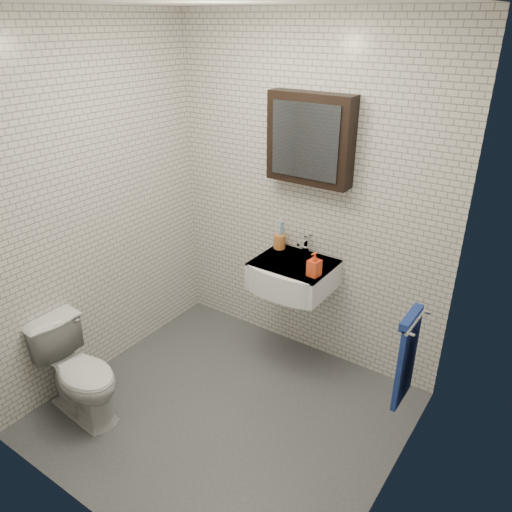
% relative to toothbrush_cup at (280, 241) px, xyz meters
% --- Properties ---
extents(ground, '(2.20, 2.00, 0.01)m').
position_rel_toothbrush_cup_xyz_m(ground, '(0.16, -0.92, -0.91)').
color(ground, '#46494D').
rests_on(ground, ground).
extents(room_shell, '(2.22, 2.02, 2.51)m').
position_rel_toothbrush_cup_xyz_m(room_shell, '(0.16, -0.92, 0.56)').
color(room_shell, silver).
rests_on(room_shell, ground).
extents(washbasin, '(0.55, 0.50, 0.20)m').
position_rel_toothbrush_cup_xyz_m(washbasin, '(0.21, -0.18, -0.15)').
color(washbasin, white).
rests_on(washbasin, room_shell).
extents(faucet, '(0.06, 0.20, 0.15)m').
position_rel_toothbrush_cup_xyz_m(faucet, '(0.21, 0.01, 0.01)').
color(faucet, silver).
rests_on(faucet, washbasin).
extents(mirror_cabinet, '(0.60, 0.15, 0.60)m').
position_rel_toothbrush_cup_xyz_m(mirror_cabinet, '(0.21, 0.01, 0.79)').
color(mirror_cabinet, black).
rests_on(mirror_cabinet, room_shell).
extents(towel_rail, '(0.09, 0.30, 0.58)m').
position_rel_toothbrush_cup_xyz_m(towel_rail, '(1.21, -0.57, -0.19)').
color(towel_rail, silver).
rests_on(towel_rail, room_shell).
extents(toothbrush_cup, '(0.10, 0.10, 0.24)m').
position_rel_toothbrush_cup_xyz_m(toothbrush_cup, '(0.00, 0.00, 0.00)').
color(toothbrush_cup, '#C16B30').
rests_on(toothbrush_cup, washbasin).
extents(soap_bottle, '(0.09, 0.09, 0.17)m').
position_rel_toothbrush_cup_xyz_m(soap_bottle, '(0.43, -0.24, 0.03)').
color(soap_bottle, '#FF521A').
rests_on(soap_bottle, washbasin).
extents(toilet, '(0.68, 0.42, 0.66)m').
position_rel_toothbrush_cup_xyz_m(toilet, '(-0.64, -1.43, -0.58)').
color(toilet, silver).
rests_on(toilet, ground).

